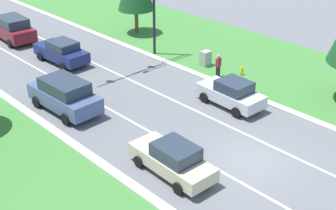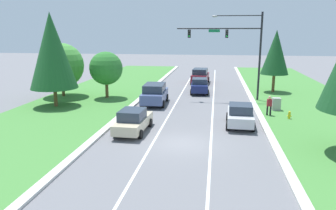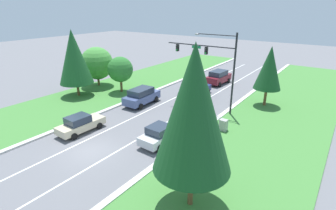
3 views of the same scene
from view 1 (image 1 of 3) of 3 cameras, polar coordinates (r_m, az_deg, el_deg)
ground_plane at (r=23.64m, az=10.09°, el=-6.64°), size 160.00×160.00×0.00m
curb_strip_right at (r=27.79m, az=17.20°, el=-1.82°), size 0.50×90.00×0.15m
lane_stripe_inner_left at (r=22.44m, az=7.27°, el=-8.45°), size 0.14×81.00×0.01m
lane_stripe_inner_right at (r=24.91m, az=12.62°, el=-4.98°), size 0.14×81.00×0.01m
slate_blue_suv at (r=28.01m, az=-12.50°, el=1.24°), size 2.36×4.97×1.98m
burgundy_suv at (r=40.85m, az=-18.38°, el=8.84°), size 2.40×4.83×2.00m
silver_sedan at (r=28.25m, az=7.73°, el=1.44°), size 2.13×4.25×1.67m
champagne_sedan at (r=21.93m, az=0.60°, el=-6.61°), size 2.05×4.56×1.64m
navy_sedan at (r=35.20m, az=-12.85°, el=6.36°), size 2.17×4.74×1.69m
utility_cabinet at (r=33.86m, az=4.59°, el=5.64°), size 0.70×0.60×1.16m
pedestrian at (r=31.89m, az=6.15°, el=4.86°), size 0.40×0.25×1.69m
fire_hydrant at (r=32.63m, az=8.98°, el=4.07°), size 0.34×0.20×0.70m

